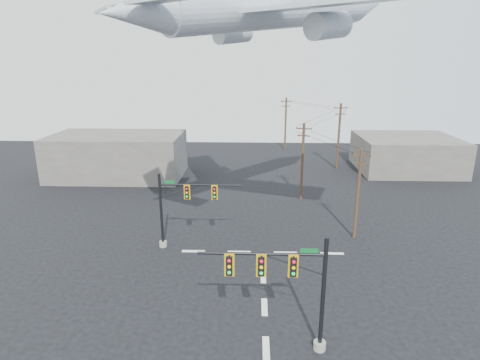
{
  "coord_description": "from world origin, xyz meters",
  "views": [
    {
      "loc": [
        -0.83,
        -19.42,
        16.0
      ],
      "look_at": [
        -1.69,
        5.0,
        8.64
      ],
      "focal_mm": 30.0,
      "sensor_mm": 36.0,
      "label": 1
    }
  ],
  "objects_px": {
    "utility_pole_b": "(302,160)",
    "airliner": "(278,8)",
    "signal_mast_far": "(179,208)",
    "utility_pole_a": "(358,193)",
    "utility_pole_d": "(286,123)",
    "utility_pole_c": "(339,135)",
    "signal_mast_near": "(292,288)"
  },
  "relations": [
    {
      "from": "signal_mast_near",
      "to": "signal_mast_far",
      "type": "distance_m",
      "value": 15.45
    },
    {
      "from": "utility_pole_b",
      "to": "airliner",
      "type": "distance_m",
      "value": 19.35
    },
    {
      "from": "utility_pole_b",
      "to": "airliner",
      "type": "height_order",
      "value": "airliner"
    },
    {
      "from": "utility_pole_c",
      "to": "signal_mast_far",
      "type": "bearing_deg",
      "value": -132.46
    },
    {
      "from": "utility_pole_a",
      "to": "utility_pole_c",
      "type": "xyz_separation_m",
      "value": [
        3.24,
        25.0,
        0.74
      ]
    },
    {
      "from": "utility_pole_c",
      "to": "utility_pole_d",
      "type": "distance_m",
      "value": 15.21
    },
    {
      "from": "utility_pole_b",
      "to": "utility_pole_d",
      "type": "relative_size",
      "value": 0.96
    },
    {
      "from": "utility_pole_a",
      "to": "utility_pole_c",
      "type": "bearing_deg",
      "value": 105.02
    },
    {
      "from": "signal_mast_near",
      "to": "utility_pole_b",
      "type": "relative_size",
      "value": 0.79
    },
    {
      "from": "utility_pole_d",
      "to": "airliner",
      "type": "xyz_separation_m",
      "value": [
        -3.98,
        -39.36,
        14.91
      ]
    },
    {
      "from": "signal_mast_far",
      "to": "airliner",
      "type": "height_order",
      "value": "airliner"
    },
    {
      "from": "utility_pole_b",
      "to": "utility_pole_d",
      "type": "distance_m",
      "value": 27.88
    },
    {
      "from": "utility_pole_a",
      "to": "utility_pole_b",
      "type": "xyz_separation_m",
      "value": [
        -3.8,
        10.65,
        0.33
      ]
    },
    {
      "from": "utility_pole_b",
      "to": "airliner",
      "type": "relative_size",
      "value": 0.36
    },
    {
      "from": "utility_pole_a",
      "to": "utility_pole_d",
      "type": "bearing_deg",
      "value": 117.89
    },
    {
      "from": "utility_pole_d",
      "to": "airliner",
      "type": "distance_m",
      "value": 42.28
    },
    {
      "from": "signal_mast_far",
      "to": "utility_pole_b",
      "type": "bearing_deg",
      "value": 47.46
    },
    {
      "from": "utility_pole_b",
      "to": "signal_mast_near",
      "type": "bearing_deg",
      "value": -80.22
    },
    {
      "from": "utility_pole_b",
      "to": "utility_pole_c",
      "type": "height_order",
      "value": "utility_pole_c"
    },
    {
      "from": "utility_pole_b",
      "to": "utility_pole_d",
      "type": "height_order",
      "value": "utility_pole_d"
    },
    {
      "from": "signal_mast_near",
      "to": "utility_pole_a",
      "type": "relative_size",
      "value": 0.85
    },
    {
      "from": "signal_mast_far",
      "to": "airliner",
      "type": "xyz_separation_m",
      "value": [
        8.21,
        1.7,
        16.18
      ]
    },
    {
      "from": "signal_mast_near",
      "to": "utility_pole_b",
      "type": "height_order",
      "value": "utility_pole_b"
    },
    {
      "from": "signal_mast_near",
      "to": "signal_mast_far",
      "type": "xyz_separation_m",
      "value": [
        -8.58,
        12.85,
        -0.31
      ]
    },
    {
      "from": "signal_mast_far",
      "to": "utility_pole_c",
      "type": "distance_m",
      "value": 33.55
    },
    {
      "from": "utility_pole_b",
      "to": "signal_mast_far",
      "type": "bearing_deg",
      "value": -115.08
    },
    {
      "from": "utility_pole_a",
      "to": "utility_pole_d",
      "type": "xyz_separation_m",
      "value": [
        -3.7,
        38.53,
        0.51
      ]
    },
    {
      "from": "utility_pole_b",
      "to": "airliner",
      "type": "bearing_deg",
      "value": -91.21
    },
    {
      "from": "utility_pole_b",
      "to": "utility_pole_a",
      "type": "bearing_deg",
      "value": -52.88
    },
    {
      "from": "signal_mast_far",
      "to": "utility_pole_c",
      "type": "height_order",
      "value": "utility_pole_c"
    },
    {
      "from": "utility_pole_a",
      "to": "utility_pole_b",
      "type": "height_order",
      "value": "utility_pole_b"
    },
    {
      "from": "utility_pole_d",
      "to": "airliner",
      "type": "height_order",
      "value": "airliner"
    }
  ]
}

